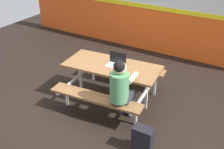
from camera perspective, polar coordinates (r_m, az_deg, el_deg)
ground_plane at (r=5.39m, az=-0.77°, el=-4.97°), size 10.00×10.00×0.02m
accent_backdrop at (r=6.95m, az=10.29°, el=14.03°), size 8.00×0.14×2.60m
picnic_table_main at (r=5.05m, az=0.00°, el=0.22°), size 1.78×1.69×0.74m
student_nearer at (r=4.39m, az=1.91°, el=-2.59°), size 0.39×0.53×1.21m
laptop_silver at (r=4.95m, az=0.90°, el=2.41°), size 0.34×0.25×0.22m
backpack_dark at (r=4.18m, az=6.36°, el=-13.23°), size 0.30×0.22×0.44m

